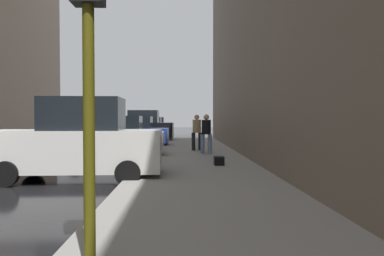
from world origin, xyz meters
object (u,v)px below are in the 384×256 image
at_px(pedestrian_in_tan_coat, 197,130).
at_px(parked_red_hatchback, 153,127).
at_px(parked_white_van, 78,142).
at_px(parked_dark_green_sedan, 148,128).
at_px(parked_blue_sedan, 133,133).
at_px(traffic_light, 88,14).
at_px(fire_hydrant, 157,146).
at_px(duffel_bag, 219,161).
at_px(parked_black_suv, 142,127).
at_px(parked_silver_sedan, 115,138).
at_px(pedestrian_in_jeans, 206,132).

bearing_deg(pedestrian_in_tan_coat, parked_red_hatchback, 100.36).
xyz_separation_m(parked_white_van, parked_dark_green_sedan, (0.00, 21.89, -0.18)).
xyz_separation_m(parked_blue_sedan, pedestrian_in_tan_coat, (3.56, -3.89, 0.26)).
bearing_deg(parked_red_hatchback, traffic_light, -86.83).
xyz_separation_m(fire_hydrant, duffel_bag, (2.25, -3.57, -0.21)).
relative_size(parked_dark_green_sedan, duffel_bag, 9.57).
xyz_separation_m(parked_blue_sedan, parked_black_suv, (-0.00, 5.00, 0.18)).
height_order(parked_white_van, traffic_light, traffic_light).
distance_m(parked_silver_sedan, pedestrian_in_jeans, 3.91).
xyz_separation_m(traffic_light, pedestrian_in_tan_coat, (1.71, 14.02, -1.65)).
distance_m(pedestrian_in_tan_coat, duffel_bag, 5.73).
height_order(parked_black_suv, pedestrian_in_tan_coat, parked_black_suv).
bearing_deg(parked_blue_sedan, traffic_light, -84.09).
bearing_deg(parked_dark_green_sedan, parked_red_hatchback, 90.00).
bearing_deg(parked_white_van, fire_hydrant, 72.00).
bearing_deg(traffic_light, duffel_bag, 75.28).
relative_size(parked_white_van, parked_dark_green_sedan, 1.10).
xyz_separation_m(parked_black_suv, fire_hydrant, (1.80, -10.98, -0.54)).
relative_size(parked_silver_sedan, traffic_light, 1.17).
bearing_deg(fire_hydrant, pedestrian_in_jeans, 7.23).
relative_size(parked_silver_sedan, duffel_bag, 9.60).
bearing_deg(parked_black_suv, parked_red_hatchback, 90.00).
xyz_separation_m(parked_black_suv, pedestrian_in_tan_coat, (3.56, -8.89, 0.07)).
distance_m(traffic_light, pedestrian_in_tan_coat, 14.22).
relative_size(parked_silver_sedan, pedestrian_in_tan_coat, 2.47).
distance_m(fire_hydrant, pedestrian_in_tan_coat, 2.79).
bearing_deg(parked_silver_sedan, fire_hydrant, -4.54).
bearing_deg(parked_dark_green_sedan, parked_white_van, -90.00).
height_order(fire_hydrant, traffic_light, traffic_light).
relative_size(parked_blue_sedan, pedestrian_in_tan_coat, 2.48).
relative_size(traffic_light, pedestrian_in_tan_coat, 2.11).
height_order(parked_dark_green_sedan, traffic_light, traffic_light).
height_order(traffic_light, duffel_bag, traffic_light).
bearing_deg(parked_dark_green_sedan, pedestrian_in_jeans, -76.37).
bearing_deg(parked_red_hatchback, parked_white_van, -90.00).
distance_m(parked_silver_sedan, pedestrian_in_tan_coat, 4.07).
bearing_deg(duffel_bag, fire_hydrant, 122.22).
xyz_separation_m(fire_hydrant, pedestrian_in_tan_coat, (1.76, 2.09, 0.61)).
distance_m(traffic_light, duffel_bag, 9.00).
bearing_deg(parked_black_suv, parked_silver_sedan, -90.00).
xyz_separation_m(parked_white_van, pedestrian_in_tan_coat, (3.56, 7.64, 0.07)).
distance_m(parked_blue_sedan, parked_red_hatchback, 15.60).
bearing_deg(parked_black_suv, parked_white_van, -90.00).
relative_size(parked_dark_green_sedan, pedestrian_in_tan_coat, 2.46).
height_order(traffic_light, pedestrian_in_jeans, traffic_light).
relative_size(parked_black_suv, parked_dark_green_sedan, 1.11).
bearing_deg(parked_blue_sedan, parked_white_van, -90.00).
xyz_separation_m(parked_white_van, pedestrian_in_jeans, (3.89, 5.82, 0.07)).
height_order(parked_blue_sedan, parked_dark_green_sedan, same).
xyz_separation_m(parked_blue_sedan, parked_dark_green_sedan, (0.00, 10.36, 0.00)).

